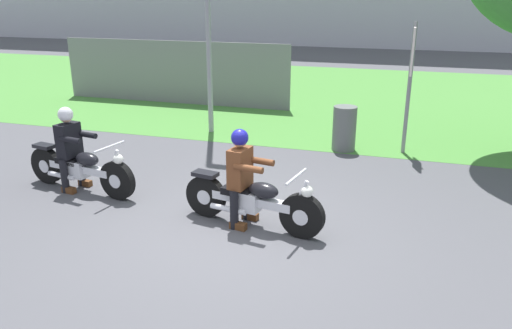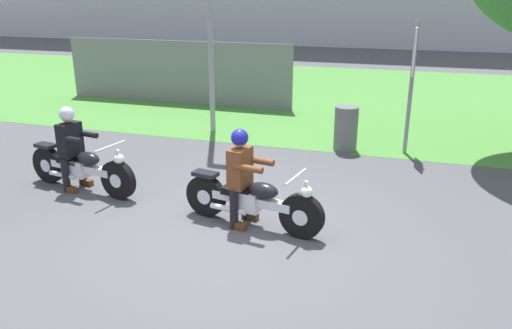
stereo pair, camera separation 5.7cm
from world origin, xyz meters
name	(u,v)px [view 1 (the left image)]	position (x,y,z in m)	size (l,w,h in m)	color
ground	(231,231)	(0.00, 0.00, 0.00)	(120.00, 120.00, 0.00)	#4C4C51
grass_verge	(338,95)	(0.00, 9.96, 0.00)	(60.00, 12.00, 0.01)	#478438
motorcycle_lead	(252,201)	(0.22, 0.25, 0.38)	(2.12, 0.70, 0.87)	black
rider_lead	(241,170)	(0.06, 0.28, 0.81)	(0.60, 0.52, 1.39)	black
motorcycle_follow	(80,168)	(-2.87, 0.68, 0.39)	(2.19, 0.71, 0.87)	black
rider_follow	(70,142)	(-3.04, 0.71, 0.81)	(0.60, 0.52, 1.40)	black
trash_can	(344,128)	(0.95, 4.22, 0.46)	(0.48, 0.48, 0.92)	#595E5B
sign_banner	(411,68)	(2.15, 4.41, 1.72)	(0.08, 0.60, 2.60)	gray
fence_segment	(173,72)	(-4.47, 7.40, 0.90)	(7.00, 0.06, 1.80)	slate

